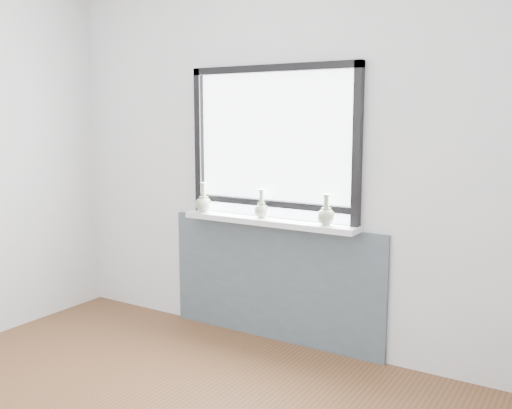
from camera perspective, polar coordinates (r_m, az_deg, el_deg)
The scene contains 7 objects.
back_wall at distance 4.00m, azimuth 1.97°, elevation 4.45°, with size 3.60×0.02×2.60m, color silver.
apron_panel at distance 4.13m, azimuth 1.69°, elevation -7.69°, with size 1.70×0.03×0.86m, color #4E5A65.
windowsill at distance 3.97m, azimuth 1.22°, elevation -1.70°, with size 1.32×0.18×0.04m, color silver.
window at distance 3.96m, azimuth 1.71°, elevation 6.46°, with size 1.30×0.06×1.05m.
vase_a at distance 4.24m, azimuth -5.26°, elevation 0.15°, with size 0.13×0.13×0.22m.
vase_b at distance 3.99m, azimuth 0.58°, elevation -0.44°, with size 0.11×0.11×0.20m.
vase_c at distance 3.75m, azimuth 7.03°, elevation -1.05°, with size 0.12×0.12×0.20m.
Camera 1 is at (1.98, -1.65, 1.60)m, focal length 40.00 mm.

